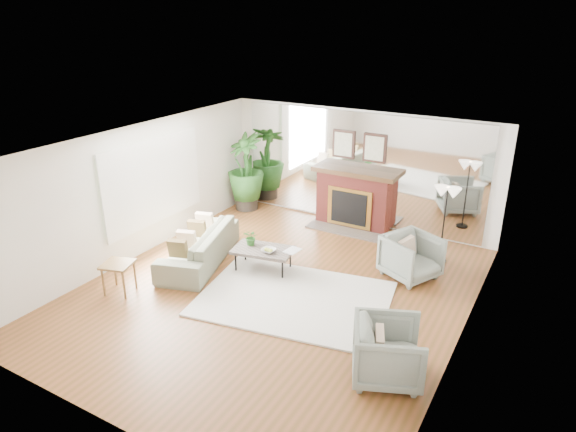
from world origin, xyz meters
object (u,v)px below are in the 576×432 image
Objects in this scene: armchair_front at (388,352)px; coffee_table at (263,251)px; side_table at (118,268)px; armchair_back at (411,257)px; floor_lamp at (447,198)px; sofa at (199,246)px; potted_ficus at (246,169)px; fireplace at (353,197)px.

coffee_table is at bearing 37.19° from armchair_front.
armchair_back is at bearing 35.71° from side_table.
armchair_front is 3.77m from floor_lamp.
sofa is 1.22× the size of potted_ficus.
potted_ficus reaches higher than coffee_table.
potted_ficus is 4.75m from floor_lamp.
potted_ficus is (-0.35, 4.30, 0.53)m from side_table.
armchair_front is at bearing 53.83° from sofa.
side_table is (-2.25, -4.56, -0.22)m from fireplace.
potted_ficus is at bearing 178.58° from sofa.
potted_ficus is at bearing 173.97° from floor_lamp.
floor_lamp reaches higher than armchair_back.
armchair_front is (2.95, -1.70, 0.01)m from coffee_table.
sofa reaches higher than side_table.
armchair_back is at bearing 24.26° from coffee_table.
floor_lamp is (0.30, 0.88, 0.86)m from armchair_back.
armchair_back is at bearing -11.38° from armchair_front.
fireplace is 2.32m from floor_lamp.
coffee_table is 1.26m from sofa.
armchair_back is 0.58× the size of floor_lamp.
floor_lamp is at bearing -18.78° from armchair_front.
armchair_front reaches higher than sofa.
armchair_back reaches higher than coffee_table.
floor_lamp is at bearing 102.39° from sofa.
armchair_front is at bearing -61.80° from fireplace.
potted_ficus is at bearing -174.16° from fireplace.
potted_ficus reaches higher than side_table.
fireplace is 5.03m from armchair_front.
fireplace is 1.76× the size of coffee_table.
floor_lamp is (3.91, 2.26, 0.93)m from sofa.
armchair_back is at bearing 93.25° from sofa.
potted_ficus is (-2.60, -0.27, 0.31)m from fireplace.
potted_ficus is at bearing 99.23° from armchair_back.
coffee_table is 0.53× the size of sofa.
coffee_table is 0.64× the size of potted_ficus.
armchair_front is at bearing -29.97° from coffee_table.
armchair_back is 5.00m from side_table.
coffee_table is (-0.58, -2.72, -0.27)m from fireplace.
side_table is 0.32× the size of potted_ficus.
coffee_table is 2.49m from side_table.
side_table is 0.40× the size of floor_lamp.
floor_lamp is at bearing 41.07° from side_table.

